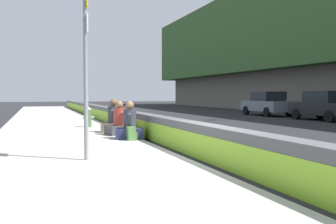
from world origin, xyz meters
name	(u,v)px	position (x,y,z in m)	size (l,w,h in m)	color
ground_plane	(209,164)	(0.00, 0.00, 0.00)	(160.00, 160.00, 0.00)	#232326
sidewalk_strip	(83,168)	(0.00, 2.65, 0.07)	(80.00, 4.40, 0.14)	#A8A59E
jersey_barrier	(209,145)	(0.00, 0.00, 0.42)	(76.00, 0.45, 0.85)	#545456
route_sign_post	(86,60)	(0.57, 2.52, 2.21)	(0.44, 0.09, 3.60)	gray
fire_hydrant	(89,116)	(9.07, 1.42, 0.59)	(0.26, 0.46, 0.88)	#47663D
seated_person_foreground	(130,127)	(4.20, 0.77, 0.50)	(0.88, 0.97, 1.16)	#23284C
seated_person_middle	(119,124)	(5.48, 0.84, 0.50)	(0.86, 0.95, 1.15)	#424247
seated_person_rear	(114,122)	(6.46, 0.85, 0.52)	(0.93, 1.02, 1.20)	#706651
backpack	(131,134)	(3.75, 0.83, 0.33)	(0.32, 0.28, 0.40)	#4C7A3D
parked_car_third	(325,106)	(11.06, -12.26, 0.86)	(4.51, 1.96, 1.71)	black
parked_car_fourth	(267,104)	(16.80, -12.09, 0.86)	(4.53, 2.00, 1.71)	slate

